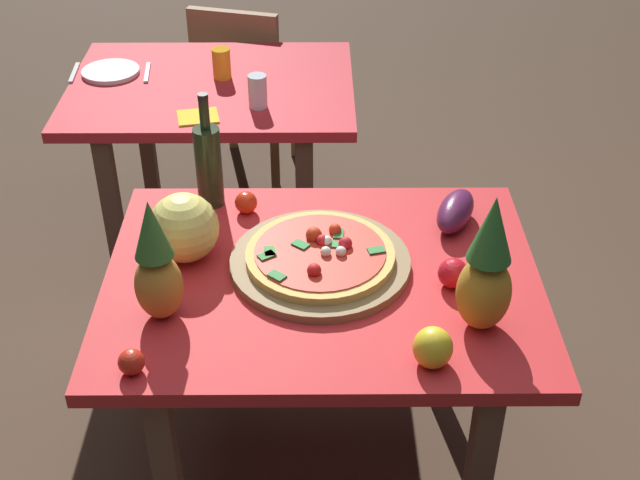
{
  "coord_description": "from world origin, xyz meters",
  "views": [
    {
      "loc": [
        -0.02,
        -1.74,
        2.09
      ],
      "look_at": [
        -0.01,
        0.09,
        0.81
      ],
      "focal_mm": 47.32,
      "sensor_mm": 36.0,
      "label": 1
    }
  ],
  "objects_px": {
    "pizza_board": "(320,263)",
    "pineapple_left": "(156,267)",
    "pineapple_right": "(487,271)",
    "tomato_beside_pepper": "(453,273)",
    "display_table": "(322,304)",
    "knife_utensil": "(147,72)",
    "drinking_glass_water": "(258,91)",
    "wine_bottle": "(209,164)",
    "tomato_near_board": "(246,203)",
    "drinking_glass_juice": "(222,63)",
    "bell_pepper": "(433,348)",
    "melon": "(184,228)",
    "napkin_folded": "(198,117)",
    "dinner_plate": "(111,71)",
    "fork_utensil": "(74,73)",
    "background_table": "(213,109)",
    "eggplant": "(455,211)",
    "tomato_at_corner": "(131,362)",
    "pizza": "(320,254)",
    "dining_chair": "(244,82)"
  },
  "relations": [
    {
      "from": "tomato_near_board",
      "to": "drinking_glass_juice",
      "type": "distance_m",
      "value": 0.95
    },
    {
      "from": "melon",
      "to": "knife_utensil",
      "type": "relative_size",
      "value": 1.03
    },
    {
      "from": "background_table",
      "to": "pizza_board",
      "type": "relative_size",
      "value": 2.24
    },
    {
      "from": "knife_utensil",
      "to": "fork_utensil",
      "type": "bearing_deg",
      "value": 174.35
    },
    {
      "from": "pineapple_left",
      "to": "knife_utensil",
      "type": "distance_m",
      "value": 1.47
    },
    {
      "from": "pineapple_right",
      "to": "eggplant",
      "type": "bearing_deg",
      "value": 90.2
    },
    {
      "from": "pizza_board",
      "to": "wine_bottle",
      "type": "xyz_separation_m",
      "value": [
        -0.32,
        0.31,
        0.12
      ]
    },
    {
      "from": "eggplant",
      "to": "drinking_glass_water",
      "type": "bearing_deg",
      "value": 128.22
    },
    {
      "from": "napkin_folded",
      "to": "dinner_plate",
      "type": "bearing_deg",
      "value": 135.12
    },
    {
      "from": "drinking_glass_juice",
      "to": "napkin_folded",
      "type": "relative_size",
      "value": 0.82
    },
    {
      "from": "knife_utensil",
      "to": "pineapple_left",
      "type": "bearing_deg",
      "value": -84.96
    },
    {
      "from": "dinner_plate",
      "to": "display_table",
      "type": "bearing_deg",
      "value": -57.92
    },
    {
      "from": "drinking_glass_water",
      "to": "fork_utensil",
      "type": "height_order",
      "value": "drinking_glass_water"
    },
    {
      "from": "tomato_near_board",
      "to": "wine_bottle",
      "type": "bearing_deg",
      "value": 154.67
    },
    {
      "from": "pizza_board",
      "to": "eggplant",
      "type": "relative_size",
      "value": 2.37
    },
    {
      "from": "tomato_at_corner",
      "to": "wine_bottle",
      "type": "bearing_deg",
      "value": 81.4
    },
    {
      "from": "pizza_board",
      "to": "drinking_glass_water",
      "type": "xyz_separation_m",
      "value": [
        -0.21,
        0.95,
        0.05
      ]
    },
    {
      "from": "eggplant",
      "to": "tomato_beside_pepper",
      "type": "bearing_deg",
      "value": -98.95
    },
    {
      "from": "background_table",
      "to": "pineapple_right",
      "type": "xyz_separation_m",
      "value": [
        0.78,
        -1.39,
        0.27
      ]
    },
    {
      "from": "pizza_board",
      "to": "dinner_plate",
      "type": "height_order",
      "value": "pizza_board"
    },
    {
      "from": "display_table",
      "to": "drinking_glass_juice",
      "type": "relative_size",
      "value": 9.87
    },
    {
      "from": "drinking_glass_juice",
      "to": "knife_utensil",
      "type": "height_order",
      "value": "drinking_glass_juice"
    },
    {
      "from": "tomato_near_board",
      "to": "dining_chair",
      "type": "bearing_deg",
      "value": 94.69
    },
    {
      "from": "tomato_near_board",
      "to": "tomato_beside_pepper",
      "type": "xyz_separation_m",
      "value": [
        0.55,
        -0.35,
        0.01
      ]
    },
    {
      "from": "wine_bottle",
      "to": "bell_pepper",
      "type": "distance_m",
      "value": 0.89
    },
    {
      "from": "tomato_near_board",
      "to": "napkin_folded",
      "type": "height_order",
      "value": "tomato_near_board"
    },
    {
      "from": "display_table",
      "to": "drinking_glass_water",
      "type": "relative_size",
      "value": 9.45
    },
    {
      "from": "tomato_at_corner",
      "to": "tomato_near_board",
      "type": "height_order",
      "value": "tomato_near_board"
    },
    {
      "from": "tomato_beside_pepper",
      "to": "display_table",
      "type": "bearing_deg",
      "value": 171.96
    },
    {
      "from": "melon",
      "to": "drinking_glass_water",
      "type": "distance_m",
      "value": 0.92
    },
    {
      "from": "eggplant",
      "to": "fork_utensil",
      "type": "relative_size",
      "value": 1.11
    },
    {
      "from": "display_table",
      "to": "knife_utensil",
      "type": "relative_size",
      "value": 6.28
    },
    {
      "from": "background_table",
      "to": "pineapple_left",
      "type": "relative_size",
      "value": 3.25
    },
    {
      "from": "pizza_board",
      "to": "pineapple_left",
      "type": "distance_m",
      "value": 0.45
    },
    {
      "from": "eggplant",
      "to": "fork_utensil",
      "type": "xyz_separation_m",
      "value": [
        -1.32,
        1.05,
        -0.04
      ]
    },
    {
      "from": "eggplant",
      "to": "pizza_board",
      "type": "bearing_deg",
      "value": -152.61
    },
    {
      "from": "eggplant",
      "to": "drinking_glass_juice",
      "type": "bearing_deg",
      "value": 126.47
    },
    {
      "from": "pizza",
      "to": "tomato_beside_pepper",
      "type": "xyz_separation_m",
      "value": [
        0.34,
        -0.08,
        -0.0
      ]
    },
    {
      "from": "wine_bottle",
      "to": "background_table",
      "type": "bearing_deg",
      "value": 95.88
    },
    {
      "from": "tomato_near_board",
      "to": "bell_pepper",
      "type": "bearing_deg",
      "value": -53.83
    },
    {
      "from": "tomato_at_corner",
      "to": "knife_utensil",
      "type": "height_order",
      "value": "tomato_at_corner"
    },
    {
      "from": "wine_bottle",
      "to": "tomato_beside_pepper",
      "type": "distance_m",
      "value": 0.77
    },
    {
      "from": "display_table",
      "to": "pizza",
      "type": "xyz_separation_m",
      "value": [
        -0.0,
        0.04,
        0.14
      ]
    },
    {
      "from": "pineapple_right",
      "to": "tomato_beside_pepper",
      "type": "xyz_separation_m",
      "value": [
        -0.05,
        0.15,
        -0.12
      ]
    },
    {
      "from": "drinking_glass_water",
      "to": "knife_utensil",
      "type": "xyz_separation_m",
      "value": [
        -0.44,
        0.29,
        -0.06
      ]
    },
    {
      "from": "display_table",
      "to": "melon",
      "type": "relative_size",
      "value": 6.07
    },
    {
      "from": "display_table",
      "to": "dining_chair",
      "type": "distance_m",
      "value": 1.86
    },
    {
      "from": "wine_bottle",
      "to": "tomato_near_board",
      "type": "height_order",
      "value": "wine_bottle"
    },
    {
      "from": "display_table",
      "to": "drinking_glass_juice",
      "type": "xyz_separation_m",
      "value": [
        -0.37,
        1.24,
        0.16
      ]
    },
    {
      "from": "tomato_beside_pepper",
      "to": "dinner_plate",
      "type": "bearing_deg",
      "value": 130.49
    }
  ]
}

